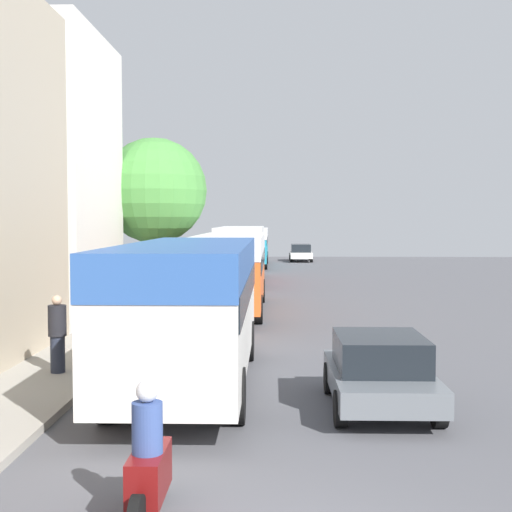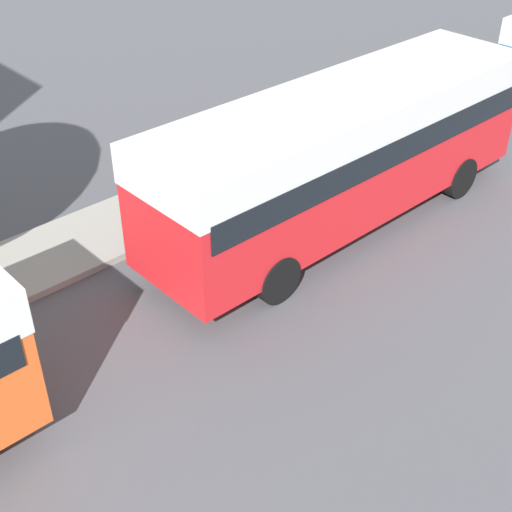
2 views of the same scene
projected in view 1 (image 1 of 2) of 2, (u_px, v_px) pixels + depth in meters
building_far_terrace at (8, 178)px, 25.29m from camera, size 6.72×6.86×10.06m
bus_lead at (190, 294)px, 15.19m from camera, size 2.58×9.08×3.07m
bus_following at (231, 262)px, 27.36m from camera, size 2.56×10.10×2.97m
bus_third_in_line at (241, 246)px, 40.34m from camera, size 2.53×9.81×3.12m
bus_rear at (251, 242)px, 53.42m from camera, size 2.59×10.65×2.86m
motorcycle_behind_lead at (149, 467)px, 8.35m from camera, size 0.38×2.24×1.73m
car_crossing at (380, 370)px, 13.42m from camera, size 1.91×3.81×1.40m
car_far_curb at (301, 252)px, 59.85m from camera, size 1.88×4.59×1.45m
pedestrian_near_curb at (57, 333)px, 15.91m from camera, size 0.40×0.40×1.74m
street_tree at (154, 191)px, 30.31m from camera, size 4.48×4.48×6.88m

